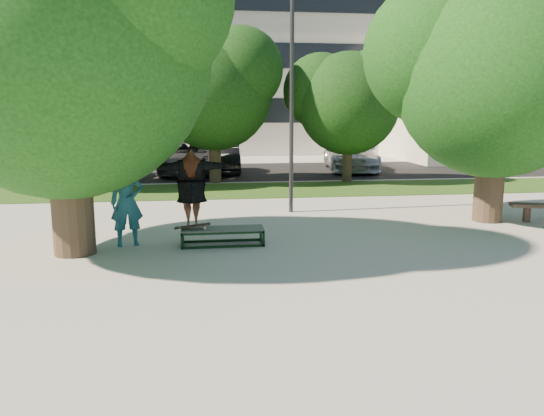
{
  "coord_description": "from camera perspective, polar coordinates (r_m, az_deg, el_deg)",
  "views": [
    {
      "loc": [
        -1.6,
        -10.06,
        2.88
      ],
      "look_at": [
        -0.16,
        0.6,
        0.93
      ],
      "focal_mm": 35.0,
      "sensor_mm": 36.0,
      "label": 1
    }
  ],
  "objects": [
    {
      "name": "tree_left",
      "position": [
        11.58,
        -22.12,
        17.19
      ],
      "size": [
        6.96,
        5.95,
        7.12
      ],
      "color": "#38281E",
      "rests_on": "ground"
    },
    {
      "name": "bg_tree_right",
      "position": [
        22.46,
        8.05,
        11.72
      ],
      "size": [
        5.04,
        4.31,
        5.43
      ],
      "color": "#38281E",
      "rests_on": "ground"
    },
    {
      "name": "car_silver_b",
      "position": [
        26.97,
        8.41,
        5.77
      ],
      "size": [
        3.03,
        5.91,
        1.64
      ],
      "primitive_type": "imported",
      "rotation": [
        0.0,
        0.0,
        -0.13
      ],
      "color": "silver",
      "rests_on": "asphalt_strip"
    },
    {
      "name": "tree_right",
      "position": [
        15.19,
        22.7,
        14.08
      ],
      "size": [
        6.24,
        5.33,
        6.51
      ],
      "color": "#38281E",
      "rests_on": "ground"
    },
    {
      "name": "lamppost",
      "position": [
        15.28,
        2.12,
        11.27
      ],
      "size": [
        0.25,
        0.15,
        6.11
      ],
      "color": "#2D2D30",
      "rests_on": "ground"
    },
    {
      "name": "bg_tree_left",
      "position": [
        21.73,
        -21.4,
        11.82
      ],
      "size": [
        5.28,
        4.51,
        5.77
      ],
      "color": "#38281E",
      "rests_on": "ground"
    },
    {
      "name": "car_silver_a",
      "position": [
        24.04,
        -17.99,
        4.81
      ],
      "size": [
        2.8,
        5.02,
        1.61
      ],
      "primitive_type": "imported",
      "rotation": [
        0.0,
        0.0,
        -0.2
      ],
      "color": "#B8B8BD",
      "rests_on": "asphalt_strip"
    },
    {
      "name": "bg_tree_mid",
      "position": [
        22.17,
        -6.51,
        13.13
      ],
      "size": [
        5.76,
        4.92,
        6.24
      ],
      "color": "#38281E",
      "rests_on": "ground"
    },
    {
      "name": "car_dark",
      "position": [
        25.59,
        -5.24,
        5.36
      ],
      "size": [
        1.64,
        4.37,
        1.42
      ],
      "primitive_type": "imported",
      "rotation": [
        0.0,
        0.0,
        -0.03
      ],
      "color": "black",
      "rests_on": "asphalt_strip"
    },
    {
      "name": "grind_box",
      "position": [
        11.71,
        -5.34,
        -3.06
      ],
      "size": [
        1.8,
        0.6,
        0.38
      ],
      "color": "black",
      "rests_on": "ground"
    },
    {
      "name": "side_building",
      "position": [
        37.59,
        24.21,
        11.08
      ],
      "size": [
        15.0,
        10.0,
        8.0
      ],
      "primitive_type": "cube",
      "color": "beige",
      "rests_on": "ground"
    },
    {
      "name": "asphalt_strip",
      "position": [
        26.27,
        -4.18,
        3.95
      ],
      "size": [
        40.0,
        8.0,
        0.01
      ],
      "primitive_type": "cube",
      "color": "black",
      "rests_on": "ground"
    },
    {
      "name": "office_building",
      "position": [
        42.35,
        -8.56,
        17.09
      ],
      "size": [
        30.0,
        14.12,
        16.0
      ],
      "color": "beige",
      "rests_on": "ground"
    },
    {
      "name": "skater_rig",
      "position": [
        11.51,
        -8.66,
        2.14
      ],
      "size": [
        2.03,
        0.56,
        1.73
      ],
      "rotation": [
        0.0,
        0.0,
        3.14
      ],
      "color": "white",
      "rests_on": "grind_box"
    },
    {
      "name": "car_grey",
      "position": [
        25.4,
        -8.62,
        5.34
      ],
      "size": [
        3.3,
        5.75,
        1.51
      ],
      "primitive_type": "imported",
      "rotation": [
        0.0,
        0.0,
        -0.15
      ],
      "color": "slate",
      "rests_on": "asphalt_strip"
    },
    {
      "name": "bystander",
      "position": [
        11.88,
        -15.35,
        0.62
      ],
      "size": [
        0.8,
        0.63,
        1.93
      ],
      "primitive_type": "imported",
      "rotation": [
        0.0,
        0.0,
        0.26
      ],
      "color": "#1A5664",
      "rests_on": "ground"
    },
    {
      "name": "grass_strip",
      "position": [
        19.94,
        -0.13,
        1.98
      ],
      "size": [
        30.0,
        4.0,
        0.02
      ],
      "primitive_type": "cube",
      "color": "#224012",
      "rests_on": "ground"
    },
    {
      "name": "ground",
      "position": [
        10.58,
        1.27,
        -5.53
      ],
      "size": [
        120.0,
        120.0,
        0.0
      ],
      "primitive_type": "plane",
      "color": "#ABA69D",
      "rests_on": "ground"
    }
  ]
}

